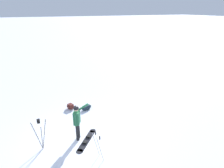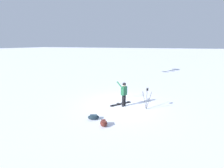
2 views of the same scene
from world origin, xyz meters
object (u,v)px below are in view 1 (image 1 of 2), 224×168
object	(u,v)px
snowboarder	(77,119)
gear_bag_small	(71,106)
camera_tripod	(40,129)
ski_poles	(98,143)
snowboard	(87,140)
gear_bag_large	(87,107)

from	to	relation	value
snowboarder	gear_bag_small	distance (m)	3.16
camera_tripod	ski_poles	world-z (taller)	camera_tripod
snowboard	gear_bag_large	distance (m)	2.94
camera_tripod	ski_poles	bearing A→B (deg)	142.50
gear_bag_small	snowboarder	bearing A→B (deg)	84.48
snowboard	snowboarder	bearing A→B (deg)	-42.87
snowboard	gear_bag_large	bearing A→B (deg)	-106.80
snowboarder	gear_bag_large	world-z (taller)	snowboarder
snowboarder	camera_tripod	bearing A→B (deg)	1.28
gear_bag_large	ski_poles	xyz separation A→B (m)	(0.74, 4.12, 0.67)
gear_bag_large	ski_poles	distance (m)	4.24
gear_bag_small	snowboard	bearing A→B (deg)	90.34
snowboarder	gear_bag_large	bearing A→B (deg)	-114.65
gear_bag_large	camera_tripod	world-z (taller)	camera_tripod
snowboarder	gear_bag_large	xyz separation A→B (m)	(-1.16, -2.53, -0.95)
snowboarder	gear_bag_small	bearing A→B (deg)	-95.52
gear_bag_large	gear_bag_small	distance (m)	0.99
ski_poles	snowboarder	bearing A→B (deg)	-75.35
snowboard	ski_poles	xyz separation A→B (m)	(-0.11, 1.30, 0.79)
gear_bag_small	camera_tripod	bearing A→B (deg)	57.98
snowboarder	camera_tripod	size ratio (longest dim) A/B	1.20
gear_bag_large	camera_tripod	xyz separation A→B (m)	(2.77, 2.56, 0.92)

